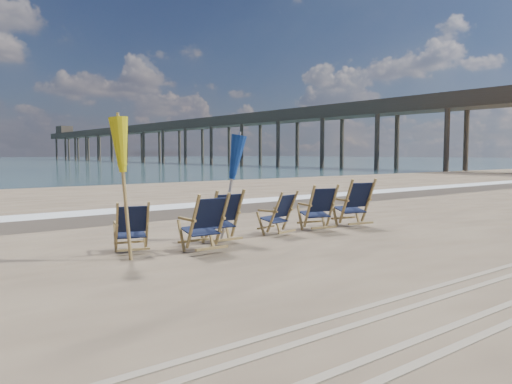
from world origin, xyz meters
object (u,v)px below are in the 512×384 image
beach_chair_1 (222,222)px  fishing_pier (177,137)px  beach_chair_4 (332,207)px  umbrella_blue (230,162)px  beach_chair_3 (290,212)px  beach_chair_2 (238,216)px  beach_chair_0 (147,227)px  beach_chair_5 (369,202)px  umbrella_yellow (124,152)px

beach_chair_1 → fishing_pier: (39.38, 72.63, 4.14)m
beach_chair_4 → umbrella_blue: umbrella_blue is taller
beach_chair_3 → umbrella_blue: umbrella_blue is taller
beach_chair_2 → fishing_pier: (38.68, 72.12, 4.14)m
beach_chair_2 → beach_chair_3: (1.43, 0.12, -0.05)m
beach_chair_4 → beach_chair_1: bearing=21.6°
beach_chair_0 → beach_chair_2: size_ratio=0.87×
beach_chair_1 → beach_chair_3: beach_chair_1 is taller
beach_chair_3 → umbrella_blue: (-1.33, 0.27, 1.05)m
umbrella_blue → fishing_pier: 81.50m
beach_chair_1 → umbrella_blue: umbrella_blue is taller
beach_chair_4 → beach_chair_5: (1.09, -0.09, 0.05)m
beach_chair_2 → beach_chair_5: (3.54, -0.19, 0.05)m
beach_chair_4 → fishing_pier: 80.90m
beach_chair_0 → beach_chair_1: bearing=165.3°
beach_chair_1 → beach_chair_2: beach_chair_1 is taller
beach_chair_1 → beach_chair_4: (3.15, 0.42, 0.00)m
umbrella_yellow → beach_chair_4: bearing=0.6°
umbrella_blue → fishing_pier: bearing=61.7°
beach_chair_0 → umbrella_blue: (1.86, 0.25, 1.07)m
beach_chair_1 → beach_chair_0: bearing=-30.2°
beach_chair_3 → umbrella_yellow: umbrella_yellow is taller
beach_chair_3 → umbrella_blue: bearing=-22.7°
beach_chair_5 → umbrella_blue: size_ratio=0.55×
beach_chair_1 → beach_chair_4: size_ratio=1.00×
beach_chair_2 → umbrella_blue: 1.08m
beach_chair_3 → fishing_pier: (37.25, 71.99, 4.19)m
beach_chair_0 → umbrella_yellow: (-0.51, -0.29, 1.24)m
umbrella_yellow → fishing_pier: bearing=60.5°
fishing_pier → umbrella_blue: bearing=-118.3°
beach_chair_3 → beach_chair_4: size_ratio=0.90×
beach_chair_0 → beach_chair_5: 5.33m
umbrella_yellow → fishing_pier: fishing_pier is taller
beach_chair_0 → beach_chair_3: size_ratio=0.97×
beach_chair_2 → umbrella_blue: bearing=-100.4°
umbrella_yellow → fishing_pier: size_ratio=0.02×
beach_chair_3 → umbrella_blue: 1.72m
beach_chair_4 → umbrella_blue: bearing=2.3°
umbrella_yellow → umbrella_blue: bearing=12.8°
beach_chair_5 → umbrella_blue: (-3.45, 0.58, 0.95)m
beach_chair_3 → umbrella_yellow: bearing=-7.1°
beach_chair_1 → umbrella_blue: (0.79, 0.91, 1.00)m
beach_chair_0 → beach_chair_5: size_ratio=0.79×
beach_chair_1 → fishing_pier: fishing_pier is taller
beach_chair_1 → umbrella_blue: size_ratio=0.50×
beach_chair_1 → fishing_pier: bearing=-117.2°
umbrella_yellow → beach_chair_0: bearing=29.5°
fishing_pier → beach_chair_4: bearing=-116.6°
beach_chair_2 → umbrella_yellow: 2.57m
beach_chair_1 → beach_chair_2: (0.70, 0.52, -0.00)m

